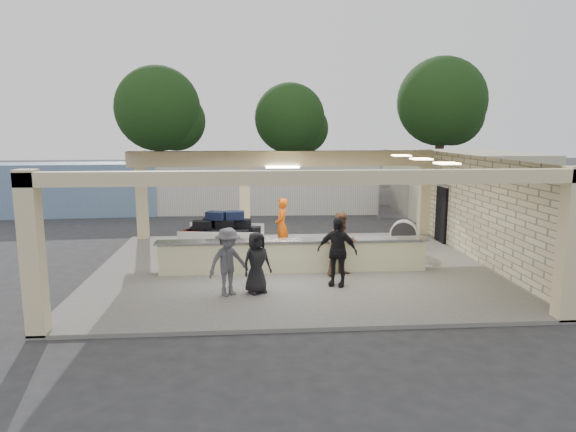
{
  "coord_description": "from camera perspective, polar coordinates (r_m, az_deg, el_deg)",
  "views": [
    {
      "loc": [
        -1.32,
        -15.46,
        4.35
      ],
      "look_at": [
        -0.06,
        1.0,
        1.54
      ],
      "focal_mm": 32.0,
      "sensor_mm": 36.0,
      "label": 1
    }
  ],
  "objects": [
    {
      "name": "car_white_b",
      "position": [
        32.11,
        17.76,
        2.69
      ],
      "size": [
        4.82,
        3.59,
        1.44
      ],
      "primitive_type": "imported",
      "rotation": [
        0.0,
        0.0,
        1.1
      ],
      "color": "white",
      "rests_on": "ground"
    },
    {
      "name": "baggage_handler",
      "position": [
        17.8,
        -0.71,
        -1.05
      ],
      "size": [
        0.43,
        0.72,
        1.89
      ],
      "primitive_type": "imported",
      "rotation": [
        0.0,
        0.0,
        4.64
      ],
      "color": "#E1550B",
      "rests_on": "pavilion"
    },
    {
      "name": "car_white_a",
      "position": [
        30.16,
        10.51,
        2.72
      ],
      "size": [
        5.75,
        3.01,
        1.6
      ],
      "primitive_type": "imported",
      "rotation": [
        0.0,
        0.0,
        1.64
      ],
      "color": "white",
      "rests_on": "ground"
    },
    {
      "name": "car_dark",
      "position": [
        32.41,
        8.89,
        3.0
      ],
      "size": [
        4.2,
        3.12,
        1.33
      ],
      "primitive_type": "imported",
      "rotation": [
        0.0,
        0.0,
        1.09
      ],
      "color": "black",
      "rests_on": "ground"
    },
    {
      "name": "pavilion",
      "position": [
        16.48,
        1.04,
        -0.85
      ],
      "size": [
        12.01,
        10.0,
        3.55
      ],
      "color": "#5E5D57",
      "rests_on": "ground"
    },
    {
      "name": "container_blue",
      "position": [
        28.62,
        -24.39,
        2.7
      ],
      "size": [
        10.26,
        2.97,
        2.64
      ],
      "primitive_type": "cube",
      "rotation": [
        0.0,
        0.0,
        0.05
      ],
      "color": "#7092B4",
      "rests_on": "ground"
    },
    {
      "name": "baggage_counter",
      "position": [
        15.49,
        0.66,
        -4.42
      ],
      "size": [
        8.2,
        0.58,
        0.98
      ],
      "color": "beige",
      "rests_on": "pavilion"
    },
    {
      "name": "tree_left",
      "position": [
        40.15,
        -13.76,
        11.14
      ],
      "size": [
        6.6,
        6.3,
        9.0
      ],
      "color": "#382619",
      "rests_on": "ground"
    },
    {
      "name": "passenger_a",
      "position": [
        15.08,
        6.03,
        -3.1
      ],
      "size": [
        0.99,
        0.72,
        1.87
      ],
      "primitive_type": "imported",
      "rotation": [
        0.0,
        0.0,
        0.4
      ],
      "color": "brown",
      "rests_on": "pavilion"
    },
    {
      "name": "container_white",
      "position": [
        27.15,
        -3.67,
        3.31
      ],
      "size": [
        12.7,
        2.95,
        2.73
      ],
      "primitive_type": "cube",
      "rotation": [
        0.0,
        0.0,
        -0.03
      ],
      "color": "silver",
      "rests_on": "ground"
    },
    {
      "name": "passenger_c",
      "position": [
        13.29,
        -6.66,
        -5.08
      ],
      "size": [
        1.18,
        0.96,
        1.77
      ],
      "primitive_type": "imported",
      "rotation": [
        0.0,
        0.0,
        0.58
      ],
      "color": "#525257",
      "rests_on": "pavilion"
    },
    {
      "name": "tree_mid",
      "position": [
        41.79,
        0.63,
        10.48
      ],
      "size": [
        6.0,
        5.6,
        8.0
      ],
      "color": "#382619",
      "rests_on": "ground"
    },
    {
      "name": "ground",
      "position": [
        16.12,
        0.5,
        -6.01
      ],
      "size": [
        120.0,
        120.0,
        0.0
      ],
      "primitive_type": "plane",
      "color": "#29292B",
      "rests_on": "ground"
    },
    {
      "name": "drum_fan",
      "position": [
        18.58,
        12.77,
        -1.99
      ],
      "size": [
        1.02,
        0.67,
        1.08
      ],
      "rotation": [
        0.0,
        0.0,
        -0.39
      ],
      "color": "silver",
      "rests_on": "pavilion"
    },
    {
      "name": "fence",
      "position": [
        27.59,
        22.2,
        2.06
      ],
      "size": [
        12.06,
        0.06,
        2.03
      ],
      "color": "gray",
      "rests_on": "ground"
    },
    {
      "name": "tree_right",
      "position": [
        43.57,
        17.02,
        11.68
      ],
      "size": [
        7.2,
        7.0,
        10.0
      ],
      "color": "#382619",
      "rests_on": "ground"
    },
    {
      "name": "passenger_b",
      "position": [
        14.07,
        5.47,
        -3.95
      ],
      "size": [
        1.18,
        0.81,
        1.9
      ],
      "primitive_type": "imported",
      "rotation": [
        0.0,
        0.0,
        -0.41
      ],
      "color": "black",
      "rests_on": "pavilion"
    },
    {
      "name": "adjacent_building",
      "position": [
        27.81,
        18.59,
        3.46
      ],
      "size": [
        6.0,
        8.0,
        3.2
      ],
      "primitive_type": "cube",
      "color": "beige",
      "rests_on": "ground"
    },
    {
      "name": "luggage_cart",
      "position": [
        17.36,
        -7.37,
        -1.77
      ],
      "size": [
        2.83,
        2.0,
        1.53
      ],
      "rotation": [
        0.0,
        0.0,
        -0.15
      ],
      "color": "silver",
      "rests_on": "pavilion"
    },
    {
      "name": "passenger_d",
      "position": [
        13.44,
        -3.5,
        -5.18
      ],
      "size": [
        0.85,
        0.66,
        1.62
      ],
      "primitive_type": "imported",
      "rotation": [
        0.0,
        0.0,
        0.5
      ],
      "color": "black",
      "rests_on": "pavilion"
    }
  ]
}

